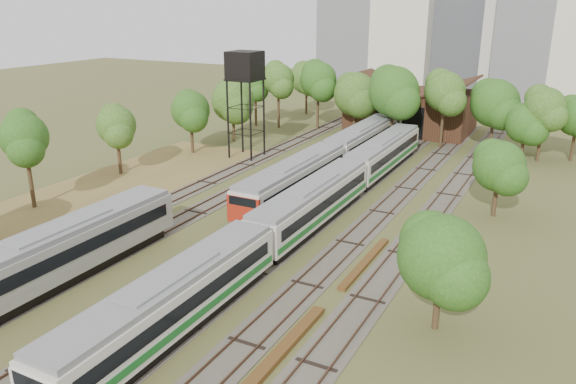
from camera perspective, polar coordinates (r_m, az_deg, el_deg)
The scene contains 14 objects.
ground at distance 31.52m, azimuth -17.08°, elevation -14.62°, with size 240.00×240.00×0.00m, color #475123.
dry_grass_patch at distance 48.72m, azimuth -25.85°, elevation -3.54°, with size 14.00×60.00×0.04m, color brown.
tracks at distance 50.47m, azimuth 2.31°, elevation -0.83°, with size 24.60×80.00×0.19m.
railcar_red_set at distance 57.39m, azimuth 4.55°, elevation 3.46°, with size 2.88×34.58×3.56m.
railcar_green_set at distance 44.28m, azimuth 2.51°, elevation -1.22°, with size 2.79×52.08×3.45m.
railcar_rear at distance 82.59m, azimuth 12.11°, elevation 7.71°, with size 2.72×16.08×3.36m.
old_grey_coach at distance 38.30m, azimuth -21.86°, elevation -5.59°, with size 2.98×18.00×3.68m.
water_tower at distance 63.37m, azimuth -4.40°, elevation 12.41°, with size 3.44×3.44×11.90m.
rail_pile_near at distance 29.28m, azimuth -0.95°, elevation -16.12°, with size 0.65×9.77×0.33m, color brown.
rail_pile_far at distance 38.73m, azimuth 7.84°, elevation -7.12°, with size 0.53×8.53×0.28m, color brown.
maintenance_shed at distance 80.01m, azimuth 12.41°, elevation 8.18°, with size 16.45×11.55×7.58m.
tree_band_left at distance 63.03m, azimuth -11.68°, elevation 7.73°, with size 8.10×73.05×8.28m.
tree_band_far at distance 71.76m, azimuth 12.39°, elevation 9.68°, with size 42.04×10.29×9.81m.
tree_band_right at distance 48.25m, azimuth 20.52°, elevation 2.24°, with size 4.76×43.89×6.55m.
Camera 1 is at (19.55, -18.08, 16.86)m, focal length 35.00 mm.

